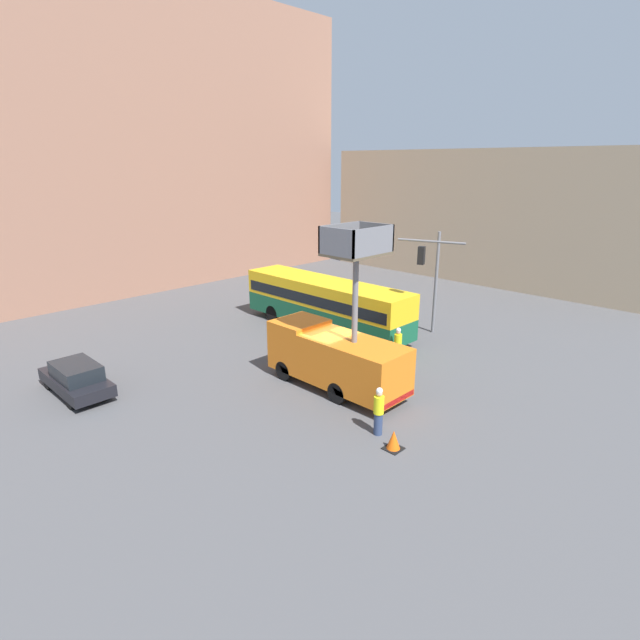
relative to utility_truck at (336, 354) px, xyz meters
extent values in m
plane|color=#4C4C4F|center=(0.31, 0.82, -1.61)|extent=(120.00, 120.00, 0.00)
cube|color=#936651|center=(0.31, 26.29, 9.37)|extent=(44.00, 10.00, 21.97)
cube|color=tan|center=(27.33, 5.96, 3.68)|extent=(10.00, 28.00, 10.58)
cube|color=orange|center=(0.00, 2.27, -0.09)|extent=(2.27, 1.98, 2.23)
cube|color=orange|center=(0.00, -1.03, -0.19)|extent=(2.27, 4.63, 2.02)
cube|color=red|center=(0.00, -3.30, -1.05)|extent=(2.22, 0.10, 0.24)
cylinder|color=black|center=(-0.98, 2.27, -1.16)|extent=(0.30, 0.91, 0.91)
cylinder|color=black|center=(0.98, 2.27, -1.16)|extent=(0.30, 0.91, 0.91)
cylinder|color=black|center=(-0.98, -1.03, -1.16)|extent=(0.30, 0.91, 0.91)
cylinder|color=black|center=(0.98, -1.03, -1.16)|extent=(0.30, 0.91, 0.91)
cylinder|color=slate|center=(0.00, -1.03, 2.64)|extent=(0.24, 0.24, 3.65)
cube|color=brown|center=(0.00, -1.03, 4.51)|extent=(2.44, 1.80, 0.10)
cube|color=slate|center=(-1.18, -1.03, 5.09)|extent=(0.08, 1.80, 1.05)
cube|color=slate|center=(1.18, -1.03, 5.09)|extent=(0.08, 1.80, 1.05)
cube|color=slate|center=(0.00, -0.17, 5.09)|extent=(2.44, 0.08, 1.05)
cube|color=slate|center=(0.00, -1.89, 5.09)|extent=(2.44, 0.08, 1.05)
cube|color=#145638|center=(5.51, 5.90, -0.60)|extent=(2.51, 11.28, 1.15)
cube|color=yellow|center=(5.51, 5.90, 0.67)|extent=(2.51, 11.28, 1.40)
cube|color=black|center=(5.51, 5.90, 0.46)|extent=(2.53, 10.83, 0.62)
cylinder|color=black|center=(4.41, 9.40, -1.10)|extent=(0.30, 1.03, 1.03)
cylinder|color=black|center=(6.62, 9.40, -1.10)|extent=(0.30, 1.03, 1.03)
cylinder|color=black|center=(4.41, 2.41, -1.10)|extent=(0.30, 1.03, 1.03)
cylinder|color=black|center=(6.62, 2.41, -1.10)|extent=(0.30, 1.03, 1.03)
cylinder|color=slate|center=(9.62, 1.09, 1.33)|extent=(0.18, 0.18, 5.88)
cylinder|color=slate|center=(7.91, 0.53, 3.97)|extent=(1.23, 3.45, 0.13)
cube|color=black|center=(6.20, -0.02, 3.52)|extent=(0.40, 0.40, 0.90)
sphere|color=red|center=(6.20, -0.02, 3.77)|extent=(0.20, 0.20, 0.20)
cylinder|color=navy|center=(-1.81, -3.79, -1.19)|extent=(0.32, 0.32, 0.85)
cylinder|color=yellow|center=(-1.81, -3.79, -0.42)|extent=(0.38, 0.38, 0.68)
sphere|color=tan|center=(-1.81, -3.79, 0.03)|extent=(0.23, 0.23, 0.23)
sphere|color=white|center=(-1.81, -3.79, 0.14)|extent=(0.24, 0.24, 0.24)
cylinder|color=navy|center=(4.32, -0.20, -1.20)|extent=(0.32, 0.32, 0.83)
cylinder|color=yellow|center=(4.32, -0.20, -0.45)|extent=(0.38, 0.38, 0.66)
sphere|color=tan|center=(4.32, -0.20, -0.01)|extent=(0.23, 0.23, 0.23)
sphere|color=white|center=(4.32, -0.20, 0.09)|extent=(0.24, 0.24, 0.24)
cube|color=black|center=(-2.22, -4.79, -1.60)|extent=(0.62, 0.62, 0.03)
cone|color=#F25B0F|center=(-2.22, -4.79, -1.26)|extent=(0.50, 0.50, 0.71)
cube|color=black|center=(-8.19, 7.64, -1.09)|extent=(1.71, 4.20, 0.51)
cube|color=black|center=(-8.19, 7.43, -0.51)|extent=(1.51, 2.31, 0.64)
cylinder|color=black|center=(-8.93, 8.94, -1.29)|extent=(0.22, 0.64, 0.64)
cylinder|color=black|center=(-7.46, 8.94, -1.29)|extent=(0.22, 0.64, 0.64)
cylinder|color=black|center=(-8.93, 6.34, -1.29)|extent=(0.22, 0.64, 0.64)
cylinder|color=black|center=(-7.46, 6.34, -1.29)|extent=(0.22, 0.64, 0.64)
camera|label=1|loc=(-14.89, -13.61, 7.94)|focal=28.00mm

